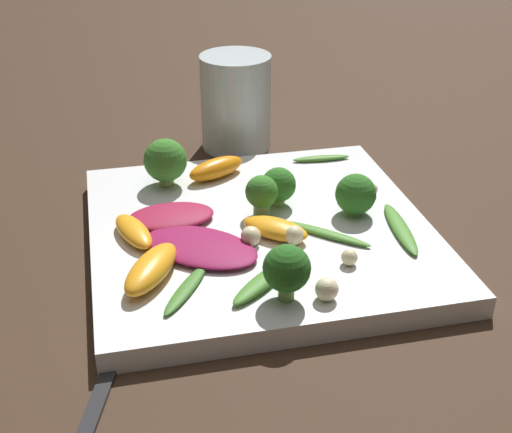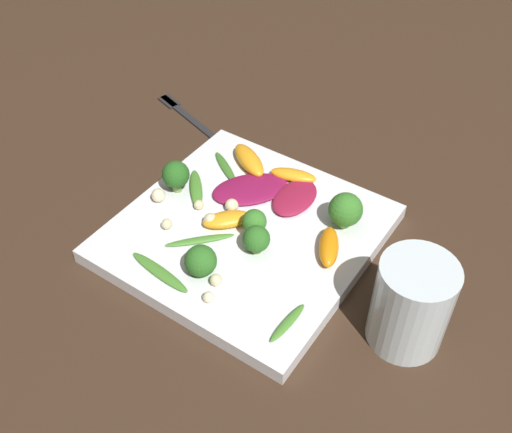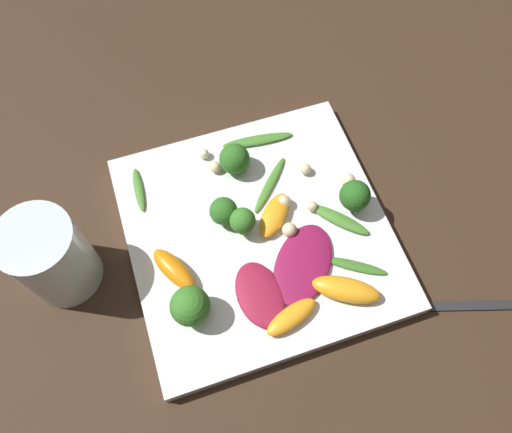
% 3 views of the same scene
% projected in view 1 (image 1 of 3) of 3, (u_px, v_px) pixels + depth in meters
% --- Properties ---
extents(ground_plane, '(2.40, 2.40, 0.00)m').
position_uv_depth(ground_plane, '(260.00, 243.00, 0.67)').
color(ground_plane, '#382619').
extents(plate, '(0.31, 0.31, 0.02)m').
position_uv_depth(plate, '(260.00, 234.00, 0.66)').
color(plate, white).
rests_on(plate, ground_plane).
extents(drinking_glass, '(0.08, 0.08, 0.11)m').
position_uv_depth(drinking_glass, '(236.00, 102.00, 0.84)').
color(drinking_glass, silver).
rests_on(drinking_glass, ground_plane).
extents(radicchio_leaf_0, '(0.08, 0.05, 0.01)m').
position_uv_depth(radicchio_leaf_0, '(171.00, 216.00, 0.66)').
color(radicchio_leaf_0, maroon).
rests_on(radicchio_leaf_0, plate).
extents(radicchio_leaf_1, '(0.12, 0.12, 0.01)m').
position_uv_depth(radicchio_leaf_1, '(201.00, 247.00, 0.61)').
color(radicchio_leaf_1, maroon).
rests_on(radicchio_leaf_1, plate).
extents(orange_segment_0, '(0.06, 0.08, 0.02)m').
position_uv_depth(orange_segment_0, '(151.00, 269.00, 0.57)').
color(orange_segment_0, orange).
rests_on(orange_segment_0, plate).
extents(orange_segment_1, '(0.07, 0.05, 0.02)m').
position_uv_depth(orange_segment_1, '(216.00, 168.00, 0.74)').
color(orange_segment_1, orange).
rests_on(orange_segment_1, plate).
extents(orange_segment_2, '(0.04, 0.07, 0.01)m').
position_uv_depth(orange_segment_2, '(133.00, 231.00, 0.63)').
color(orange_segment_2, orange).
rests_on(orange_segment_2, plate).
extents(orange_segment_3, '(0.07, 0.06, 0.02)m').
position_uv_depth(orange_segment_3, '(275.00, 228.00, 0.63)').
color(orange_segment_3, orange).
rests_on(orange_segment_3, plate).
extents(broccoli_floret_0, '(0.04, 0.04, 0.05)m').
position_uv_depth(broccoli_floret_0, '(287.00, 269.00, 0.54)').
color(broccoli_floret_0, '#7A9E51').
rests_on(broccoli_floret_0, plate).
extents(broccoli_floret_1, '(0.04, 0.04, 0.04)m').
position_uv_depth(broccoli_floret_1, '(357.00, 196.00, 0.66)').
color(broccoli_floret_1, '#84AD5B').
rests_on(broccoli_floret_1, plate).
extents(broccoli_floret_2, '(0.04, 0.04, 0.05)m').
position_uv_depth(broccoli_floret_2, '(165.00, 161.00, 0.72)').
color(broccoli_floret_2, '#84AD5B').
rests_on(broccoli_floret_2, plate).
extents(broccoli_floret_3, '(0.03, 0.03, 0.04)m').
position_uv_depth(broccoli_floret_3, '(262.00, 194.00, 0.66)').
color(broccoli_floret_3, '#7A9E51').
rests_on(broccoli_floret_3, plate).
extents(broccoli_floret_4, '(0.03, 0.03, 0.04)m').
position_uv_depth(broccoli_floret_4, '(279.00, 185.00, 0.68)').
color(broccoli_floret_4, '#84AD5B').
rests_on(broccoli_floret_4, plate).
extents(arugula_sprig_0, '(0.07, 0.06, 0.01)m').
position_uv_depth(arugula_sprig_0, '(263.00, 281.00, 0.57)').
color(arugula_sprig_0, '#47842D').
rests_on(arugula_sprig_0, plate).
extents(arugula_sprig_1, '(0.05, 0.07, 0.01)m').
position_uv_depth(arugula_sprig_1, '(186.00, 289.00, 0.56)').
color(arugula_sprig_1, '#3D7528').
rests_on(arugula_sprig_1, plate).
extents(arugula_sprig_2, '(0.03, 0.09, 0.01)m').
position_uv_depth(arugula_sprig_2, '(400.00, 228.00, 0.64)').
color(arugula_sprig_2, '#47842D').
rests_on(arugula_sprig_2, plate).
extents(arugula_sprig_3, '(0.07, 0.07, 0.01)m').
position_uv_depth(arugula_sprig_3, '(326.00, 233.00, 0.64)').
color(arugula_sprig_3, '#47842D').
rests_on(arugula_sprig_3, plate).
extents(arugula_sprig_4, '(0.06, 0.01, 0.01)m').
position_uv_depth(arugula_sprig_4, '(321.00, 158.00, 0.78)').
color(arugula_sprig_4, '#47842D').
rests_on(arugula_sprig_4, plate).
extents(macadamia_nut_0, '(0.02, 0.02, 0.02)m').
position_uv_depth(macadamia_nut_0, '(327.00, 289.00, 0.55)').
color(macadamia_nut_0, beige).
rests_on(macadamia_nut_0, plate).
extents(macadamia_nut_1, '(0.01, 0.01, 0.01)m').
position_uv_depth(macadamia_nut_1, '(350.00, 195.00, 0.69)').
color(macadamia_nut_1, beige).
rests_on(macadamia_nut_1, plate).
extents(macadamia_nut_2, '(0.02, 0.02, 0.02)m').
position_uv_depth(macadamia_nut_2, '(251.00, 236.00, 0.62)').
color(macadamia_nut_2, beige).
rests_on(macadamia_nut_2, plate).
extents(macadamia_nut_3, '(0.01, 0.01, 0.01)m').
position_uv_depth(macadamia_nut_3, '(349.00, 257.00, 0.59)').
color(macadamia_nut_3, beige).
rests_on(macadamia_nut_3, plate).
extents(macadamia_nut_4, '(0.02, 0.02, 0.02)m').
position_uv_depth(macadamia_nut_4, '(294.00, 235.00, 0.62)').
color(macadamia_nut_4, beige).
rests_on(macadamia_nut_4, plate).
extents(macadamia_nut_5, '(0.01, 0.01, 0.01)m').
position_uv_depth(macadamia_nut_5, '(371.00, 189.00, 0.71)').
color(macadamia_nut_5, beige).
rests_on(macadamia_nut_5, plate).
extents(macadamia_nut_6, '(0.01, 0.01, 0.01)m').
position_uv_depth(macadamia_nut_6, '(286.00, 258.00, 0.59)').
color(macadamia_nut_6, beige).
rests_on(macadamia_nut_6, plate).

